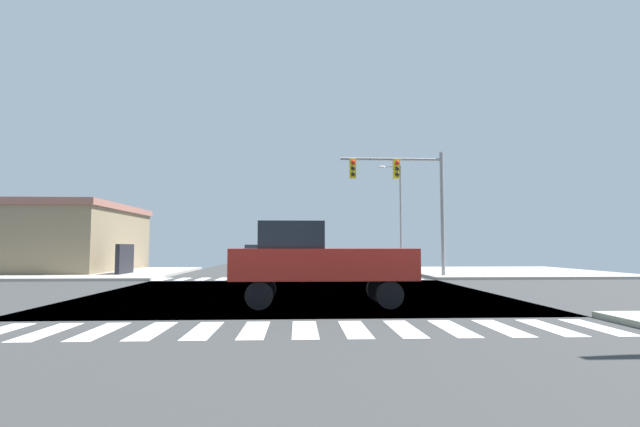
% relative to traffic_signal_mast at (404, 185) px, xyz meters
% --- Properties ---
extents(ground, '(90.00, 90.00, 0.05)m').
position_rel_traffic_signal_mast_xyz_m(ground, '(-5.77, -7.67, -4.99)').
color(ground, '#343535').
extents(sidewalk_corner_ne, '(12.00, 12.00, 0.14)m').
position_rel_traffic_signal_mast_xyz_m(sidewalk_corner_ne, '(7.23, 4.33, -4.89)').
color(sidewalk_corner_ne, '#A09B91').
rests_on(sidewalk_corner_ne, ground).
extents(sidewalk_corner_nw, '(12.00, 12.00, 0.14)m').
position_rel_traffic_signal_mast_xyz_m(sidewalk_corner_nw, '(-18.77, 4.33, -4.89)').
color(sidewalk_corner_nw, '#9D9990').
rests_on(sidewalk_corner_nw, ground).
extents(crosswalk_near, '(13.50, 2.00, 0.01)m').
position_rel_traffic_signal_mast_xyz_m(crosswalk_near, '(-6.02, -14.97, -4.96)').
color(crosswalk_near, silver).
rests_on(crosswalk_near, ground).
extents(crosswalk_far, '(13.50, 2.00, 0.01)m').
position_rel_traffic_signal_mast_xyz_m(crosswalk_far, '(-6.02, -0.37, -4.96)').
color(crosswalk_far, silver).
rests_on(crosswalk_far, ground).
extents(traffic_signal_mast, '(5.61, 0.55, 6.77)m').
position_rel_traffic_signal_mast_xyz_m(traffic_signal_mast, '(0.00, 0.00, 0.00)').
color(traffic_signal_mast, gray).
rests_on(traffic_signal_mast, ground).
extents(street_lamp, '(1.78, 0.32, 7.76)m').
position_rel_traffic_signal_mast_xyz_m(street_lamp, '(1.74, 9.51, -0.30)').
color(street_lamp, gray).
rests_on(street_lamp, ground).
extents(bank_building, '(13.04, 10.21, 4.35)m').
position_rel_traffic_signal_mast_xyz_m(bank_building, '(-22.58, 6.25, -2.78)').
color(bank_building, '#827156').
rests_on(bank_building, ground).
extents(sedan_farside_1, '(1.80, 4.30, 1.88)m').
position_rel_traffic_signal_mast_xyz_m(sedan_farside_1, '(-10.77, 27.77, -3.85)').
color(sedan_farside_1, black).
rests_on(sedan_farside_1, ground).
extents(pickup_crossing_1, '(5.10, 2.00, 2.35)m').
position_rel_traffic_signal_mast_xyz_m(pickup_crossing_1, '(-5.13, -11.17, -3.67)').
color(pickup_crossing_1, black).
rests_on(pickup_crossing_1, ground).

